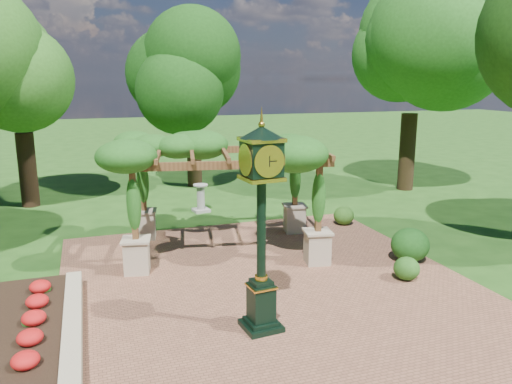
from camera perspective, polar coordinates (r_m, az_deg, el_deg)
name	(u,v)px	position (r m, az deg, el deg)	size (l,w,h in m)	color
ground	(292,312)	(11.45, 4.16, -13.48)	(120.00, 120.00, 0.00)	#1E4714
brick_plaza	(276,293)	(12.28, 2.31, -11.46)	(10.00, 12.00, 0.04)	brown
border_wall	(73,325)	(11.07, -20.20, -14.11)	(0.35, 5.00, 0.40)	#C6B793
flower_bed	(24,333)	(11.15, -24.96, -14.44)	(1.50, 5.00, 0.36)	red
pedestal_clock	(261,211)	(9.75, 0.63, -2.17)	(0.92, 0.92, 4.25)	black
pergola	(224,154)	(14.47, -3.71, 4.35)	(6.26, 4.56, 3.59)	tan
sundial	(201,200)	(19.52, -6.32, -0.88)	(0.67, 0.67, 1.09)	#9A9991
shrub_front	(407,268)	(13.44, 16.83, -8.36)	(0.66, 0.66, 0.59)	#225117
shrub_mid	(410,245)	(14.72, 17.20, -5.78)	(1.06, 1.06, 0.95)	#194C15
shrub_back	(344,216)	(17.86, 9.99, -2.66)	(0.72, 0.72, 0.65)	#2C5919
tree_west_far	(18,73)	(21.80, -25.58, 12.18)	(4.81, 4.81, 7.70)	black
tree_north	(192,74)	(23.91, -7.33, 13.19)	(4.16, 4.16, 7.70)	#362415
tree_east_far	(414,51)	(23.99, 17.61, 15.11)	(5.34, 5.34, 9.12)	#302212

